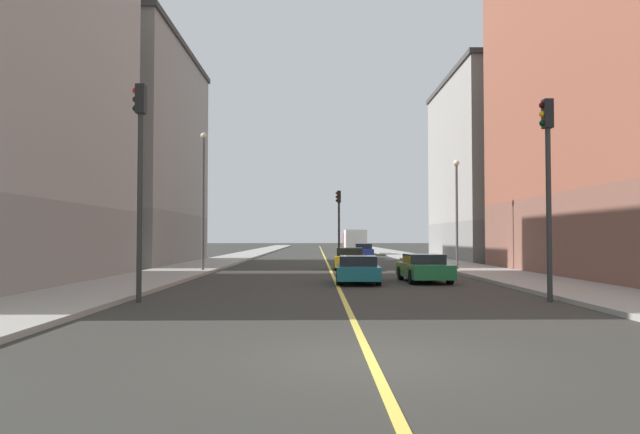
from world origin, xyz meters
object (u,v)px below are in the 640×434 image
at_px(car_yellow, 350,259).
at_px(car_white, 352,248).
at_px(car_teal, 358,269).
at_px(car_green, 424,268).
at_px(traffic_light_median_far, 339,216).
at_px(street_lamp_right_near, 203,187).
at_px(building_right_midblock, 115,155).
at_px(building_left_mid, 507,169).
at_px(car_blue, 363,251).
at_px(traffic_light_left_near, 548,171).
at_px(traffic_light_right_near, 140,163).
at_px(box_truck, 354,241).
at_px(street_lamp_left_near, 457,202).

xyz_separation_m(car_yellow, car_white, (2.88, 43.32, -0.03)).
xyz_separation_m(car_teal, car_green, (3.00, 0.61, 0.02)).
bearing_deg(car_teal, car_white, 86.68).
distance_m(traffic_light_median_far, street_lamp_right_near, 13.71).
bearing_deg(building_right_midblock, building_left_mid, 13.20).
distance_m(car_green, car_blue, 29.84).
bearing_deg(car_teal, traffic_light_median_far, 90.29).
bearing_deg(car_green, car_yellow, 105.47).
distance_m(traffic_light_median_far, car_teal, 19.00).
height_order(traffic_light_left_near, traffic_light_right_near, traffic_light_right_near).
xyz_separation_m(car_teal, box_truck, (2.55, 40.90, 0.96)).
bearing_deg(building_right_midblock, car_teal, -47.19).
xyz_separation_m(car_white, car_blue, (-0.43, -23.44, 0.05)).
bearing_deg(traffic_light_right_near, car_green, 38.71).
bearing_deg(traffic_light_right_near, street_lamp_right_near, 93.65).
relative_size(car_teal, car_green, 1.05).
xyz_separation_m(traffic_light_median_far, street_lamp_right_near, (-8.16, -10.96, 1.23)).
bearing_deg(box_truck, traffic_light_median_far, -96.82).
distance_m(traffic_light_left_near, car_green, 9.22).
height_order(traffic_light_left_near, car_blue, traffic_light_left_near).
bearing_deg(building_left_mid, building_right_midblock, -166.80).
distance_m(traffic_light_right_near, car_blue, 39.52).
bearing_deg(building_left_mid, car_yellow, -134.25).
relative_size(car_yellow, car_white, 1.10).
xyz_separation_m(traffic_light_median_far, car_white, (3.22, 35.13, -2.99)).
bearing_deg(car_green, traffic_light_left_near, -74.08).
xyz_separation_m(building_left_mid, street_lamp_right_near, (-23.27, -17.92, -3.18)).
bearing_deg(car_blue, traffic_light_left_near, -86.02).
distance_m(street_lamp_left_near, street_lamp_right_near, 14.65).
bearing_deg(street_lamp_left_near, car_blue, 99.43).
bearing_deg(car_teal, car_yellow, 88.66).
bearing_deg(traffic_light_left_near, car_blue, 93.98).
bearing_deg(car_green, car_white, 89.86).
xyz_separation_m(traffic_light_left_near, traffic_light_median_far, (-5.45, 26.38, -0.43)).
distance_m(traffic_light_left_near, car_yellow, 19.20).
relative_size(traffic_light_median_far, car_green, 1.26).
xyz_separation_m(traffic_light_right_near, car_blue, (9.97, 38.07, -3.62)).
bearing_deg(car_yellow, traffic_light_median_far, 92.39).
bearing_deg(traffic_light_median_far, box_truck, 83.18).
height_order(building_left_mid, street_lamp_left_near, building_left_mid).
distance_m(building_right_midblock, traffic_light_right_near, 27.87).
xyz_separation_m(car_green, box_truck, (-0.45, 40.29, 0.94)).
bearing_deg(street_lamp_right_near, car_white, 76.13).
bearing_deg(car_white, traffic_light_right_near, -99.59).
distance_m(building_left_mid, car_blue, 15.10).
height_order(street_lamp_right_near, box_truck, street_lamp_right_near).
relative_size(street_lamp_left_near, box_truck, 0.91).
bearing_deg(building_left_mid, street_lamp_right_near, -142.39).
distance_m(building_left_mid, car_yellow, 22.41).
height_order(building_left_mid, box_truck, building_left_mid).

